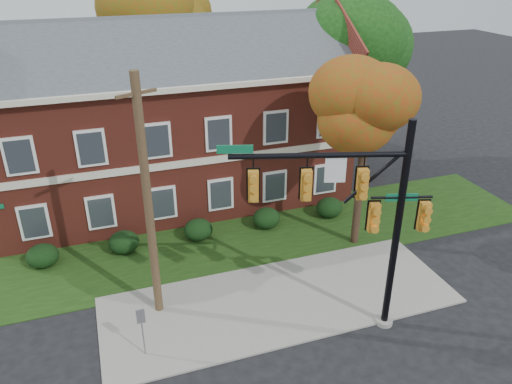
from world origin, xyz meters
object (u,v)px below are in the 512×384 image
object	(u,v)px
hedge_far_left	(43,256)
hedge_center	(198,230)
traffic_signal	(358,208)
sign_post	(142,325)
tree_near_right	(374,107)
hedge_right	(266,218)
utility_pole	(148,203)
tree_far_rear	(166,16)
hedge_left	(124,242)
hedge_far_right	(329,208)
apartment_building	(171,110)
tree_right_rear	(357,35)

from	to	relation	value
hedge_far_left	hedge_center	distance (m)	7.00
traffic_signal	sign_post	size ratio (longest dim) A/B	4.00
tree_near_right	hedge_far_left	bearing A→B (deg)	168.73
hedge_right	hedge_center	bearing A→B (deg)	180.00
tree_near_right	traffic_signal	xyz separation A→B (m)	(-3.39, -4.96, -1.72)
hedge_center	tree_near_right	xyz separation A→B (m)	(7.22, -2.83, 6.14)
hedge_right	utility_pole	world-z (taller)	utility_pole
hedge_far_left	tree_far_rear	size ratio (longest dim) A/B	0.12
hedge_center	hedge_left	bearing A→B (deg)	180.00
hedge_center	sign_post	world-z (taller)	sign_post
hedge_far_left	tree_far_rear	xyz separation A→B (m)	(8.34, 13.09, 8.32)
hedge_left	utility_pole	bearing A→B (deg)	-79.87
hedge_center	tree_near_right	world-z (taller)	tree_near_right
sign_post	utility_pole	bearing A→B (deg)	68.70
hedge_right	utility_pole	distance (m)	8.81
hedge_right	sign_post	xyz separation A→B (m)	(-7.00, -6.95, 0.83)
hedge_center	tree_far_rear	xyz separation A→B (m)	(1.34, 13.09, 8.32)
hedge_center	utility_pole	bearing A→B (deg)	-119.51
tree_far_rear	utility_pole	bearing A→B (deg)	-102.68
hedge_right	tree_far_rear	xyz separation A→B (m)	(-2.16, 13.09, 8.32)
hedge_left	hedge_far_right	size ratio (longest dim) A/B	1.00
hedge_far_right	apartment_building	bearing A→B (deg)	143.11
tree_right_rear	sign_post	xyz separation A→B (m)	(-14.81, -13.06, -6.77)
hedge_right	tree_right_rear	world-z (taller)	tree_right_rear
apartment_building	hedge_far_left	bearing A→B (deg)	-143.11
hedge_far_left	hedge_right	xyz separation A→B (m)	(10.50, 0.00, 0.00)
hedge_left	sign_post	distance (m)	7.00
traffic_signal	utility_pole	bearing A→B (deg)	170.99
hedge_left	utility_pole	distance (m)	6.36
hedge_far_left	tree_right_rear	distance (m)	20.75
hedge_center	tree_right_rear	size ratio (longest dim) A/B	0.13
hedge_far_left	tree_right_rear	size ratio (longest dim) A/B	0.13
hedge_far_left	tree_far_rear	bearing A→B (deg)	57.50
tree_far_rear	traffic_signal	bearing A→B (deg)	-83.20
apartment_building	traffic_signal	bearing A→B (deg)	-73.63
hedge_far_left	hedge_center	world-z (taller)	same
hedge_far_right	sign_post	bearing A→B (deg)	-146.49
hedge_right	hedge_far_right	size ratio (longest dim) A/B	1.00
hedge_right	tree_right_rear	xyz separation A→B (m)	(7.81, 6.11, 7.60)
hedge_left	tree_right_rear	xyz separation A→B (m)	(14.81, 6.11, 7.60)
hedge_left	hedge_far_left	bearing A→B (deg)	180.00
hedge_far_right	traffic_signal	world-z (taller)	traffic_signal
tree_far_rear	hedge_right	bearing A→B (deg)	-80.64
tree_near_right	tree_right_rear	distance (m)	9.94
sign_post	tree_far_rear	bearing A→B (deg)	75.56
apartment_building	hedge_far_right	xyz separation A→B (m)	(7.00, -5.25, -4.46)
hedge_center	hedge_right	bearing A→B (deg)	0.00
hedge_far_left	sign_post	world-z (taller)	sign_post
tree_right_rear	utility_pole	size ratio (longest dim) A/B	1.14
apartment_building	tree_near_right	xyz separation A→B (m)	(7.22, -8.09, 1.68)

